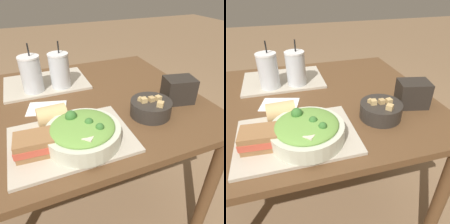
{
  "view_description": "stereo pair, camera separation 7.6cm",
  "coord_description": "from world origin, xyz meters",
  "views": [
    {
      "loc": [
        -0.13,
        -0.88,
        1.25
      ],
      "look_at": [
        0.12,
        -0.28,
        0.84
      ],
      "focal_mm": 35.0,
      "sensor_mm": 36.0,
      "label": 1
    },
    {
      "loc": [
        -0.06,
        -0.9,
        1.25
      ],
      "look_at": [
        0.12,
        -0.28,
        0.84
      ],
      "focal_mm": 35.0,
      "sensor_mm": 36.0,
      "label": 2
    }
  ],
  "objects": [
    {
      "name": "tray_far",
      "position": [
        -0.04,
        0.24,
        0.76
      ],
      "size": [
        0.42,
        0.3,
        0.01
      ],
      "color": "#BCB29E",
      "rests_on": "dining_table"
    },
    {
      "name": "sandwich_near",
      "position": [
        -0.14,
        -0.3,
        0.79
      ],
      "size": [
        0.14,
        0.1,
        0.06
      ],
      "rotation": [
        0.0,
        0.0,
        -0.07
      ],
      "color": "olive",
      "rests_on": "tray_near"
    },
    {
      "name": "soup_bowl",
      "position": [
        0.31,
        -0.23,
        0.78
      ],
      "size": [
        0.17,
        0.17,
        0.08
      ],
      "color": "#2D2823",
      "rests_on": "dining_table"
    },
    {
      "name": "tray_near",
      "position": [
        -0.03,
        -0.27,
        0.76
      ],
      "size": [
        0.42,
        0.3,
        0.01
      ],
      "color": "#BCB29E",
      "rests_on": "dining_table"
    },
    {
      "name": "salad_bowl",
      "position": [
        0.01,
        -0.3,
        0.8
      ],
      "size": [
        0.25,
        0.25,
        0.1
      ],
      "color": "beige",
      "rests_on": "tray_near"
    },
    {
      "name": "drink_cup_red",
      "position": [
        0.02,
        0.16,
        0.84
      ],
      "size": [
        0.1,
        0.1,
        0.23
      ],
      "color": "silver",
      "rests_on": "tray_far"
    },
    {
      "name": "ground_plane",
      "position": [
        0.0,
        0.0,
        0.0
      ],
      "size": [
        12.0,
        12.0,
        0.0
      ],
      "primitive_type": "plane",
      "color": "#846647"
    },
    {
      "name": "chip_bag",
      "position": [
        0.49,
        -0.18,
        0.81
      ],
      "size": [
        0.15,
        0.13,
        0.11
      ],
      "rotation": [
        0.0,
        0.0,
        -0.21
      ],
      "color": "#28231E",
      "rests_on": "dining_table"
    },
    {
      "name": "napkin_folded",
      "position": [
        -0.08,
        -0.01,
        0.75
      ],
      "size": [
        0.19,
        0.15,
        0.0
      ],
      "color": "white",
      "rests_on": "dining_table"
    },
    {
      "name": "drink_cup_dark",
      "position": [
        -0.11,
        0.16,
        0.84
      ],
      "size": [
        0.1,
        0.1,
        0.23
      ],
      "color": "silver",
      "rests_on": "tray_far"
    },
    {
      "name": "baguette_near",
      "position": [
        -0.07,
        -0.16,
        0.8
      ],
      "size": [
        0.11,
        0.08,
        0.08
      ],
      "rotation": [
        0.0,
        0.0,
        1.61
      ],
      "color": "tan",
      "rests_on": "tray_near"
    },
    {
      "name": "dining_table",
      "position": [
        0.0,
        0.0,
        0.65
      ],
      "size": [
        1.26,
        0.96,
        0.75
      ],
      "color": "brown",
      "rests_on": "ground_plane"
    }
  ]
}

